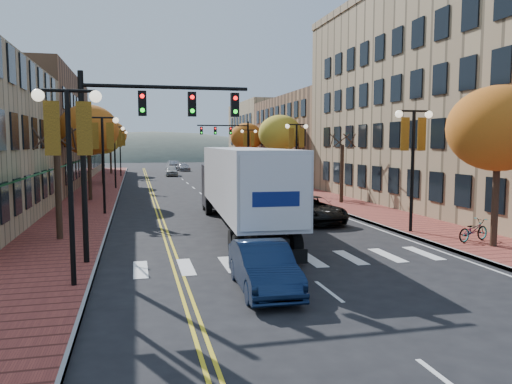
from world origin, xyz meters
TOP-DOWN VIEW (x-y plane):
  - ground at (0.00, 0.00)m, footprint 200.00×200.00m
  - sidewalk_left at (-9.00, 32.50)m, footprint 4.00×85.00m
  - sidewalk_right at (9.00, 32.50)m, footprint 4.00×85.00m
  - building_left_mid at (-17.00, 36.00)m, footprint 12.00×24.00m
  - building_left_far at (-17.00, 61.00)m, footprint 12.00×26.00m
  - building_right_near at (18.50, 16.00)m, footprint 15.00×28.00m
  - building_right_mid at (18.50, 42.00)m, footprint 15.00×24.00m
  - building_right_far at (18.50, 64.00)m, footprint 15.00×20.00m
  - tree_left_a at (-9.00, 8.00)m, footprint 0.28×0.28m
  - tree_left_b at (-9.00, 24.00)m, footprint 4.48×4.48m
  - tree_left_c at (-9.00, 40.00)m, footprint 4.16×4.16m
  - tree_left_d at (-9.00, 58.00)m, footprint 4.61×4.61m
  - tree_right_a at (9.00, 2.00)m, footprint 4.16×4.16m
  - tree_right_b at (9.00, 18.00)m, footprint 0.28×0.28m
  - tree_right_c at (9.00, 34.00)m, footprint 4.48×4.48m
  - tree_right_d at (9.00, 50.00)m, footprint 4.35×4.35m
  - lamp_left_a at (-7.50, 0.00)m, footprint 1.96×0.36m
  - lamp_left_b at (-7.50, 16.00)m, footprint 1.96×0.36m
  - lamp_left_c at (-7.50, 34.00)m, footprint 1.96×0.36m
  - lamp_left_d at (-7.50, 52.00)m, footprint 1.96×0.36m
  - lamp_right_a at (7.50, 6.00)m, footprint 1.96×0.36m
  - lamp_right_b at (7.50, 24.00)m, footprint 1.96×0.36m
  - lamp_right_c at (7.50, 42.00)m, footprint 1.96×0.36m
  - traffic_mast_near at (-5.48, 3.00)m, footprint 6.10×0.35m
  - traffic_mast_far at (5.48, 42.00)m, footprint 6.10×0.34m
  - semi_truck at (-0.43, 9.04)m, footprint 3.59×16.97m
  - navy_sedan at (-1.89, -1.43)m, footprint 1.70×4.48m
  - black_suv at (4.02, 10.57)m, footprint 2.98×5.51m
  - car_far_white at (-0.83, 52.85)m, footprint 1.89×4.21m
  - car_far_silver at (1.83, 64.75)m, footprint 2.18×4.40m
  - car_far_oncoming at (0.50, 69.07)m, footprint 1.79×4.64m
  - bicycle at (8.83, 3.09)m, footprint 1.97×1.16m

SIDE VIEW (x-z plane):
  - ground at x=0.00m, z-range 0.00..0.00m
  - sidewalk_left at x=-9.00m, z-range 0.00..0.15m
  - sidewalk_right at x=9.00m, z-range 0.00..0.15m
  - car_far_silver at x=1.83m, z-range 0.00..1.23m
  - bicycle at x=8.83m, z-range 0.15..1.13m
  - car_far_white at x=-0.83m, z-range 0.00..1.41m
  - navy_sedan at x=-1.89m, z-range 0.00..1.46m
  - black_suv at x=4.02m, z-range 0.00..1.47m
  - car_far_oncoming at x=0.50m, z-range 0.00..1.51m
  - tree_left_a at x=-9.00m, z-range 0.15..4.35m
  - tree_right_b at x=9.00m, z-range 0.15..4.35m
  - semi_truck at x=-0.43m, z-range 0.36..4.57m
  - lamp_left_a at x=-7.50m, z-range 1.27..7.32m
  - lamp_left_b at x=-7.50m, z-range 1.27..7.32m
  - lamp_left_c at x=-7.50m, z-range 1.27..7.32m
  - lamp_left_d at x=-7.50m, z-range 1.27..7.32m
  - lamp_right_a at x=7.50m, z-range 1.27..7.32m
  - lamp_right_b at x=7.50m, z-range 1.27..7.32m
  - lamp_right_c at x=7.50m, z-range 1.27..7.32m
  - building_left_far at x=-17.00m, z-range 0.00..9.50m
  - traffic_mast_near at x=-5.48m, z-range 1.42..8.42m
  - traffic_mast_far at x=5.48m, z-range 1.42..8.42m
  - building_right_mid at x=18.50m, z-range 0.00..10.00m
  - tree_left_c at x=-9.00m, z-range 1.71..8.40m
  - tree_right_a at x=9.00m, z-range 1.71..8.40m
  - tree_right_d at x=9.00m, z-range 1.79..8.79m
  - tree_left_b at x=-9.00m, z-range 1.84..9.05m
  - tree_right_c at x=9.00m, z-range 1.84..9.05m
  - building_left_mid at x=-17.00m, z-range 0.00..11.00m
  - building_right_far at x=18.50m, z-range 0.00..11.00m
  - tree_left_d at x=-9.00m, z-range 1.89..9.31m
  - building_right_near at x=18.50m, z-range 0.00..15.00m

